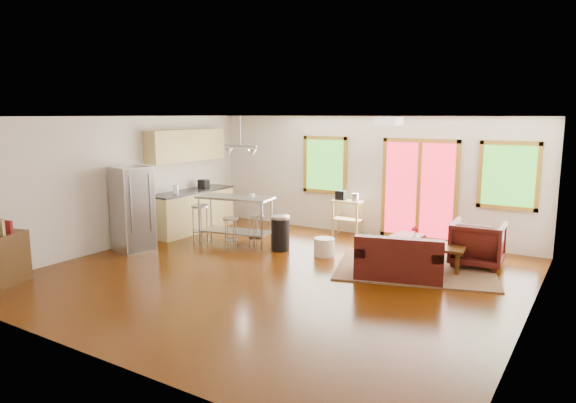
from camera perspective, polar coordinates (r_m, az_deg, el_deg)
The scene contains 28 objects.
floor at distance 8.59m, azimuth -1.08°, elevation -8.27°, with size 7.50×7.00×0.02m, color #331501.
ceiling at distance 8.17m, azimuth -1.14°, elevation 9.49°, with size 7.50×7.00×0.02m, color white.
back_wall at distance 11.35m, azimuth 8.69°, elevation 2.80°, with size 7.50×0.02×2.60m, color beige.
left_wall at distance 10.79m, azimuth -18.04°, elevation 2.08°, with size 0.02×7.00×2.60m, color beige.
right_wall at distance 6.99m, azimuth 25.61°, elevation -2.30°, with size 0.02×7.00×2.60m, color beige.
front_wall at distance 5.74m, azimuth -20.80°, elevation -4.41°, with size 7.50×0.02×2.60m, color beige.
window_left at distance 11.72m, azimuth 4.12°, elevation 4.08°, with size 1.10×0.05×1.30m.
french_doors at distance 10.91m, azimuth 14.34°, elevation 1.27°, with size 1.60×0.05×2.10m.
window_right at distance 10.47m, azimuth 23.31°, elevation 2.65°, with size 1.10×0.05×1.30m.
rug at distance 9.22m, azimuth 13.94°, elevation -7.16°, with size 2.62×2.01×0.03m, color #4C623C.
loveseat at distance 8.54m, azimuth 12.27°, elevation -6.49°, with size 1.54×1.12×0.73m.
coffee_table at distance 9.19m, azimuth 15.77°, elevation -4.98°, with size 1.13×0.75×0.43m.
armchair at distance 9.58m, azimuth 20.33°, elevation -4.19°, with size 0.86×0.80×0.88m, color black.
ottoman at distance 10.13m, azimuth 13.08°, elevation -4.62°, with size 0.54×0.54×0.36m, color black.
pouf at distance 9.71m, azimuth 4.04°, elevation -5.06°, with size 0.39×0.39×0.34m, color beige.
vase at distance 9.35m, azimuth 13.91°, elevation -3.79°, with size 0.20×0.21×0.29m.
book at distance 9.24m, azimuth 15.10°, elevation -3.80°, with size 0.20×0.03×0.27m, color maroon.
cabinets at distance 11.80m, azimuth -10.76°, elevation 1.17°, with size 0.64×2.24×2.30m.
refrigerator at distance 10.42m, azimuth -16.88°, elevation -0.77°, with size 0.79×0.77×1.65m.
island at distance 10.54m, azimuth -5.89°, elevation -1.09°, with size 1.64×0.89×0.98m.
cup at distance 10.53m, azimuth -3.99°, elevation 0.73°, with size 0.11×0.09×0.11m, color white.
bar_stool_a at distance 10.78m, azimuth -9.76°, elevation -1.44°, with size 0.41×0.41×0.79m.
bar_stool_b at distance 10.13m, azimuth -6.40°, elevation -2.71°, with size 0.39×0.39×0.64m.
bar_stool_c at distance 10.20m, azimuth -3.63°, elevation -2.41°, with size 0.42×0.42×0.68m.
trash_can at distance 10.05m, azimuth -0.85°, elevation -3.51°, with size 0.45×0.45×0.68m.
kitchen_cart at distance 11.25m, azimuth 6.57°, elevation -0.42°, with size 0.67×0.45×0.99m.
ceiling_flush at distance 7.97m, azimuth 11.08°, elevation 8.74°, with size 0.35×0.35×0.12m, color white.
pendant_light at distance 10.52m, azimuth -5.30°, elevation 5.61°, with size 0.80×0.18×0.79m.
Camera 1 is at (4.49, -6.83, 2.63)m, focal length 32.00 mm.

